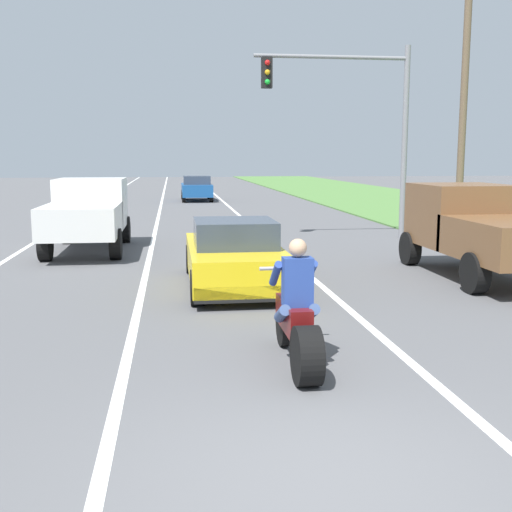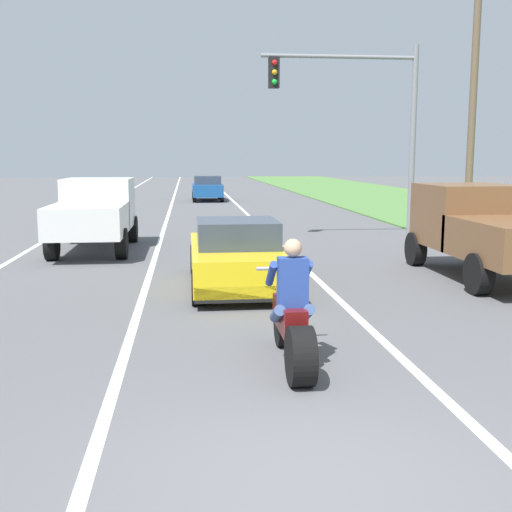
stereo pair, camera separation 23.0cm
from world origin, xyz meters
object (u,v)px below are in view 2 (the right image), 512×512
object	(u,v)px
pickup_truck_left_lane_white	(95,211)
traffic_light_mast_near	(366,110)
sports_car_yellow	(237,256)
pickup_truck_right_shoulder_brown	(485,227)
motorcycle_with_rider	(292,322)
distant_car_far_ahead	(207,188)

from	to	relation	value
pickup_truck_left_lane_white	traffic_light_mast_near	xyz separation A→B (m)	(8.10, 1.51, 2.91)
sports_car_yellow	traffic_light_mast_near	bearing A→B (deg)	56.68
pickup_truck_right_shoulder_brown	traffic_light_mast_near	bearing A→B (deg)	96.97
pickup_truck_right_shoulder_brown	motorcycle_with_rider	bearing A→B (deg)	-133.14
pickup_truck_right_shoulder_brown	pickup_truck_left_lane_white	bearing A→B (deg)	150.38
pickup_truck_right_shoulder_brown	distant_car_far_ahead	world-z (taller)	pickup_truck_right_shoulder_brown
pickup_truck_left_lane_white	pickup_truck_right_shoulder_brown	size ratio (longest dim) A/B	1.00
pickup_truck_right_shoulder_brown	distant_car_far_ahead	distance (m)	25.83
motorcycle_with_rider	pickup_truck_right_shoulder_brown	xyz separation A→B (m)	(5.09, 5.43, 0.51)
sports_car_yellow	distant_car_far_ahead	size ratio (longest dim) A/B	1.07
pickup_truck_left_lane_white	traffic_light_mast_near	bearing A→B (deg)	10.57
sports_car_yellow	motorcycle_with_rider	bearing A→B (deg)	-86.76
distant_car_far_ahead	pickup_truck_right_shoulder_brown	bearing A→B (deg)	-78.56
sports_car_yellow	traffic_light_mast_near	distance (m)	8.98
sports_car_yellow	pickup_truck_right_shoulder_brown	size ratio (longest dim) A/B	0.90
motorcycle_with_rider	sports_car_yellow	world-z (taller)	motorcycle_with_rider
pickup_truck_left_lane_white	pickup_truck_right_shoulder_brown	xyz separation A→B (m)	(8.90, -5.06, 0.00)
sports_car_yellow	distant_car_far_ahead	world-z (taller)	distant_car_far_ahead
motorcycle_with_rider	pickup_truck_left_lane_white	xyz separation A→B (m)	(-3.82, 10.49, 0.51)
sports_car_yellow	traffic_light_mast_near	xyz separation A→B (m)	(4.57, 6.95, 3.39)
traffic_light_mast_near	motorcycle_with_rider	bearing A→B (deg)	-109.64
motorcycle_with_rider	sports_car_yellow	distance (m)	5.06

